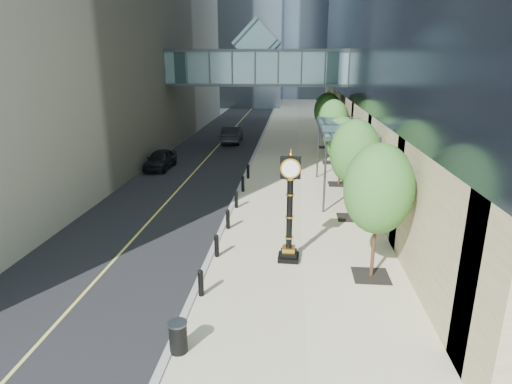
% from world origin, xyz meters
% --- Properties ---
extents(ground, '(320.00, 320.00, 0.00)m').
position_xyz_m(ground, '(0.00, 0.00, 0.00)').
color(ground, gray).
rests_on(ground, ground).
extents(road, '(8.00, 180.00, 0.02)m').
position_xyz_m(road, '(-7.00, 40.00, 0.01)').
color(road, black).
rests_on(road, ground).
extents(sidewalk, '(8.00, 180.00, 0.06)m').
position_xyz_m(sidewalk, '(1.00, 40.00, 0.03)').
color(sidewalk, '#BAAF8F').
rests_on(sidewalk, ground).
extents(curb, '(0.25, 180.00, 0.07)m').
position_xyz_m(curb, '(-3.00, 40.00, 0.04)').
color(curb, gray).
rests_on(curb, ground).
extents(skywalk, '(17.00, 4.20, 5.80)m').
position_xyz_m(skywalk, '(-3.00, 28.00, 7.71)').
color(skywalk, slate).
rests_on(skywalk, ground).
extents(entrance_canopy, '(3.00, 8.00, 4.38)m').
position_xyz_m(entrance_canopy, '(3.48, 14.00, 4.19)').
color(entrance_canopy, '#383F44').
rests_on(entrance_canopy, ground).
extents(bollard_row, '(0.20, 16.20, 0.90)m').
position_xyz_m(bollard_row, '(-2.70, 9.00, 0.51)').
color(bollard_row, black).
rests_on(bollard_row, sidewalk).
extents(street_trees, '(2.56, 28.55, 5.26)m').
position_xyz_m(street_trees, '(3.60, 15.85, 3.51)').
color(street_trees, black).
rests_on(street_trees, sidewalk).
extents(street_clock, '(0.90, 0.90, 4.62)m').
position_xyz_m(street_clock, '(0.37, 4.17, 2.06)').
color(street_clock, black).
rests_on(street_clock, sidewalk).
extents(trash_bin, '(0.64, 0.64, 0.90)m').
position_xyz_m(trash_bin, '(-2.70, -2.09, 0.51)').
color(trash_bin, black).
rests_on(trash_bin, sidewalk).
extents(pedestrian, '(0.59, 0.40, 1.59)m').
position_xyz_m(pedestrian, '(4.50, 7.66, 0.86)').
color(pedestrian, '#B3ABA4').
rests_on(pedestrian, sidewalk).
extents(car_near, '(1.80, 4.32, 1.46)m').
position_xyz_m(car_near, '(-9.83, 19.45, 0.75)').
color(car_near, black).
rests_on(car_near, road).
extents(car_far, '(1.96, 5.20, 1.69)m').
position_xyz_m(car_far, '(-5.85, 31.08, 0.87)').
color(car_far, black).
rests_on(car_far, road).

